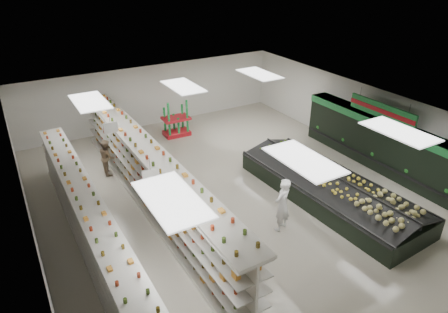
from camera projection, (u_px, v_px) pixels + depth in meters
floor at (230, 190)px, 15.68m from camera, size 16.00×16.00×0.00m
ceiling at (230, 114)px, 14.22m from camera, size 14.00×16.00×0.02m
wall_back at (153, 95)px, 21.12m from camera, size 14.00×0.02×3.20m
wall_front at (416, 295)px, 8.79m from camera, size 14.00×0.02×3.20m
wall_left at (28, 207)px, 11.83m from camera, size 0.02×16.00×3.20m
wall_right at (362, 119)px, 18.07m from camera, size 0.02×16.00×3.20m
produce_wall_case at (381, 141)px, 16.87m from camera, size 0.93×8.00×2.20m
aisle_sign_near at (151, 176)px, 11.19m from camera, size 0.52×0.06×0.75m
aisle_sign_far at (111, 128)px, 14.27m from camera, size 0.52×0.06×0.75m
hortifruti_banner at (382, 111)px, 16.10m from camera, size 0.12×3.20×0.95m
gondola_left at (89, 222)px, 12.34m from camera, size 0.95×11.26×1.95m
gondola_center at (150, 179)px, 14.35m from camera, size 1.18×13.43×2.33m
produce_island at (329, 187)px, 14.93m from camera, size 3.09×7.61×1.12m
soda_endcap at (176, 120)px, 20.09m from camera, size 1.37×0.96×1.72m
shopper_main at (282, 205)px, 13.08m from camera, size 0.82×0.69×1.92m
shopper_background at (107, 157)px, 16.58m from camera, size 0.50×0.77×1.52m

